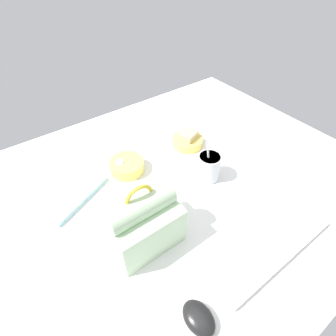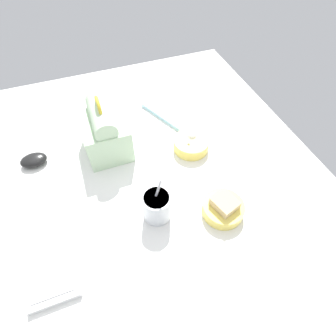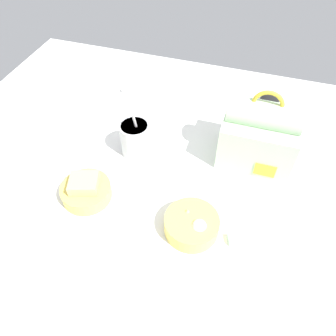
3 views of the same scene
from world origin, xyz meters
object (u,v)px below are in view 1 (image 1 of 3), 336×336
(lunch_bag, at_px, (142,221))
(bento_bowl_snacks, at_px, (127,166))
(soup_cup, at_px, (209,166))
(bento_bowl_sandwich, at_px, (187,140))
(chopstick_case, at_px, (83,199))
(computer_mouse, at_px, (199,318))
(keyboard, at_px, (269,245))

(lunch_bag, bearing_deg, bento_bowl_snacks, -110.78)
(lunch_bag, height_order, soup_cup, lunch_bag)
(soup_cup, bearing_deg, bento_bowl_sandwich, -107.74)
(lunch_bag, distance_m, chopstick_case, 0.26)
(soup_cup, relative_size, computer_mouse, 1.83)
(bento_bowl_snacks, relative_size, computer_mouse, 1.43)
(soup_cup, height_order, bento_bowl_snacks, soup_cup)
(soup_cup, bearing_deg, keyboard, 80.37)
(soup_cup, xyz_separation_m, bento_bowl_snacks, (0.21, -0.20, -0.03))
(bento_bowl_sandwich, bearing_deg, computer_mouse, 52.82)
(lunch_bag, height_order, chopstick_case, lunch_bag)
(bento_bowl_sandwich, relative_size, bento_bowl_snacks, 0.98)
(keyboard, distance_m, computer_mouse, 0.28)
(bento_bowl_snacks, bearing_deg, soup_cup, 136.86)
(chopstick_case, bearing_deg, bento_bowl_sandwich, -176.77)
(chopstick_case, bearing_deg, soup_cup, 158.48)
(bento_bowl_snacks, bearing_deg, computer_mouse, 77.24)
(bento_bowl_snacks, relative_size, chopstick_case, 0.58)
(bento_bowl_sandwich, xyz_separation_m, bento_bowl_snacks, (0.27, -0.01, -0.00))
(soup_cup, relative_size, chopstick_case, 0.74)
(bento_bowl_sandwich, height_order, bento_bowl_snacks, bento_bowl_sandwich)
(keyboard, distance_m, bento_bowl_sandwich, 0.50)
(soup_cup, height_order, computer_mouse, soup_cup)
(bento_bowl_snacks, xyz_separation_m, chopstick_case, (0.19, 0.04, -0.01))
(keyboard, xyz_separation_m, bento_bowl_sandwich, (-0.11, -0.49, 0.01))
(keyboard, height_order, lunch_bag, lunch_bag)
(keyboard, xyz_separation_m, chopstick_case, (0.35, -0.46, -0.00))
(lunch_bag, xyz_separation_m, soup_cup, (-0.31, -0.08, -0.03))
(lunch_bag, distance_m, soup_cup, 0.32)
(lunch_bag, relative_size, bento_bowl_snacks, 1.75)
(bento_bowl_sandwich, distance_m, computer_mouse, 0.64)
(keyboard, bearing_deg, computer_mouse, 5.14)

